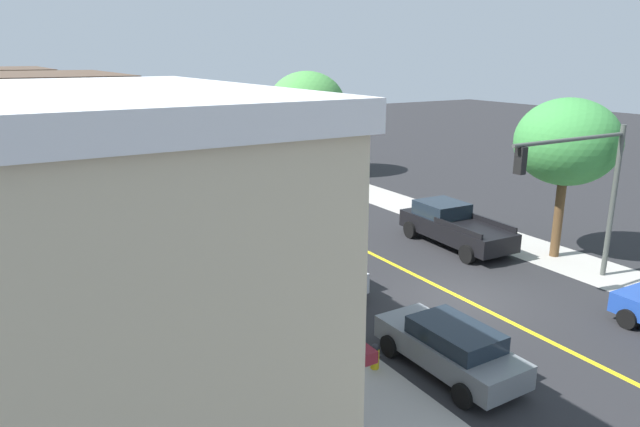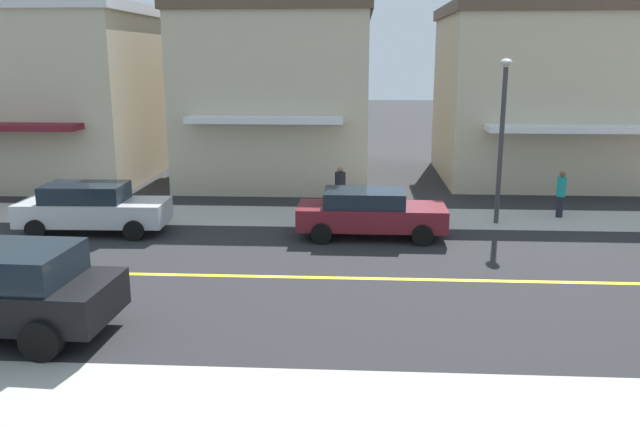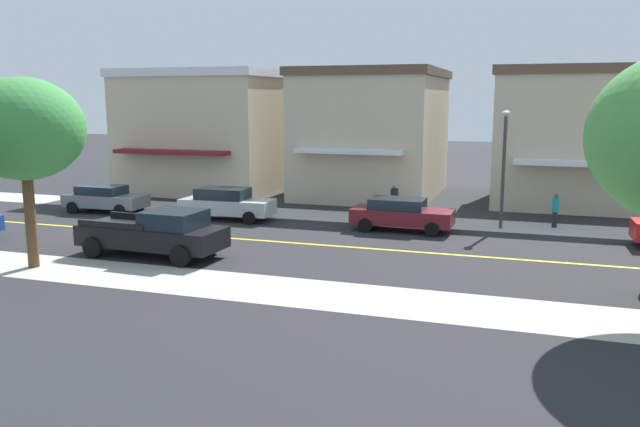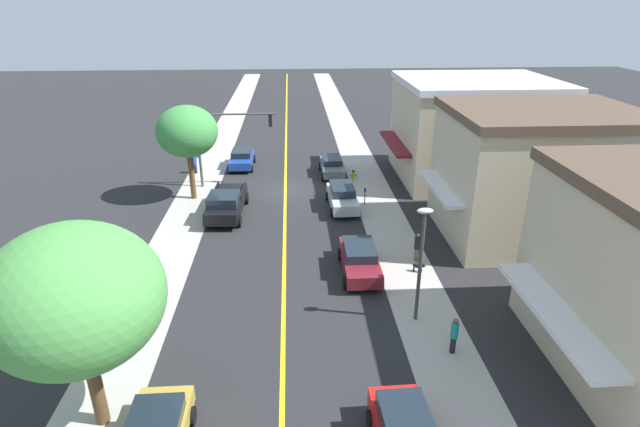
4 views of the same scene
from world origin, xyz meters
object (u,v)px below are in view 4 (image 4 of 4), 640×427
street_lamp (421,251)px  pedestrian_blue_shirt (195,164)px  street_tree_right_corner (75,298)px  silver_sedan_left_curb (342,196)px  traffic_light_mast (224,134)px  maroon_sedan_left_curb (360,259)px  street_tree_left_near (187,132)px  pedestrian_black_shirt (418,247)px  pedestrian_teal_shirt (454,335)px  fire_hydrant (353,174)px  small_dog (419,266)px  parking_meter (365,194)px  grey_sedan_left_curb (332,166)px  blue_sedan_right_curb (242,158)px  black_pickup_truck (226,203)px

street_lamp → pedestrian_blue_shirt: street_lamp is taller
street_tree_right_corner → silver_sedan_left_curb: street_tree_right_corner is taller
traffic_light_mast → maroon_sedan_left_curb: size_ratio=1.28×
street_tree_left_near → maroon_sedan_left_curb: bearing=133.3°
maroon_sedan_left_curb → pedestrian_black_shirt: size_ratio=2.75×
silver_sedan_left_curb → pedestrian_teal_shirt: size_ratio=2.85×
fire_hydrant → pedestrian_black_shirt: pedestrian_black_shirt is taller
maroon_sedan_left_curb → small_dog: (-3.16, 0.17, -0.45)m
pedestrian_blue_shirt → small_dog: bearing=75.6°
fire_hydrant → small_dog: (-1.69, 15.02, -0.02)m
silver_sedan_left_curb → pedestrian_blue_shirt: 14.03m
street_tree_right_corner → maroon_sedan_left_curb: bearing=-136.6°
fire_hydrant → traffic_light_mast: bearing=6.1°
traffic_light_mast → small_dog: 18.56m
parking_meter → pedestrian_black_shirt: size_ratio=0.75×
silver_sedan_left_curb → pedestrian_teal_shirt: bearing=9.2°
street_tree_right_corner → traffic_light_mast: street_tree_right_corner is taller
fire_hydrant → street_lamp: bearing=91.6°
street_tree_right_corner → grey_sedan_left_curb: 27.84m
maroon_sedan_left_curb → silver_sedan_left_curb: (0.04, -8.89, 0.04)m
blue_sedan_right_curb → black_pickup_truck: 10.47m
street_tree_right_corner → street_tree_left_near: bearing=-88.7°
grey_sedan_left_curb → silver_sedan_left_curb: size_ratio=0.94×
street_tree_right_corner → blue_sedan_right_curb: street_tree_right_corner is taller
parking_meter → pedestrian_blue_shirt: bearing=-30.5°
street_tree_left_near → fire_hydrant: (-12.13, -3.52, -4.57)m
street_tree_right_corner → maroon_sedan_left_curb: 14.63m
street_lamp → street_tree_right_corner: bearing=23.4°
street_tree_left_near → pedestrian_blue_shirt: size_ratio=4.22×
blue_sedan_right_curb → pedestrian_blue_shirt: 4.02m
street_tree_left_near → pedestrian_teal_shirt: size_ratio=4.09×
street_tree_right_corner → parking_meter: 22.64m
traffic_light_mast → street_lamp: 20.96m
traffic_light_mast → small_dog: traffic_light_mast is taller
traffic_light_mast → street_lamp: bearing=-59.9°
blue_sedan_right_curb → pedestrian_teal_shirt: size_ratio=2.55×
maroon_sedan_left_curb → parking_meter: bearing=170.6°
pedestrian_black_shirt → street_lamp: bearing=148.1°
street_tree_left_near → grey_sedan_left_curb: size_ratio=1.52×
street_lamp → black_pickup_truck: size_ratio=0.94×
blue_sedan_right_curb → traffic_light_mast: bearing=-8.2°
street_tree_left_near → street_tree_right_corner: 20.94m
blue_sedan_right_curb → small_dog: blue_sedan_right_curb is taller
pedestrian_blue_shirt → maroon_sedan_left_curb: bearing=69.2°
pedestrian_black_shirt → street_tree_left_near: bearing=35.8°
black_pickup_truck → fire_hydrant: bearing=128.8°
street_tree_left_near → small_dog: size_ratio=9.70×
street_tree_right_corner → pedestrian_blue_shirt: 26.96m
maroon_sedan_left_curb → grey_sedan_left_curb: (0.17, -16.01, -0.02)m
parking_meter → grey_sedan_left_curb: (1.76, -6.76, -0.07)m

